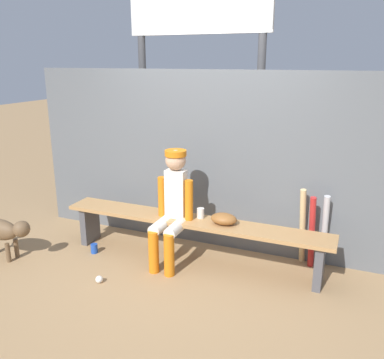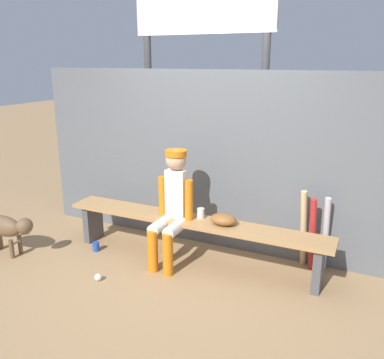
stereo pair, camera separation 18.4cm
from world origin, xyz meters
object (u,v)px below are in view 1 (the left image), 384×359
Objects in this scene: player_seated at (172,204)px; bat_aluminum_silver at (324,232)px; baseball_glove at (224,219)px; bat_wood_natural at (303,226)px; bat_aluminum_red at (312,233)px; dog at (3,230)px; dugout_bench at (192,228)px; cup_on_bench at (201,213)px; cup_on_ground at (94,248)px; scoreboard at (203,38)px; baseball at (99,279)px.

player_seated reaches higher than bat_aluminum_silver.
player_seated is at bearing -168.38° from baseball_glove.
bat_wood_natural is 1.06× the size of bat_aluminum_red.
bat_aluminum_red is at bearing 18.49° from dog.
player_seated is 0.57m from baseball_glove.
dugout_bench is 2.40× the size of player_seated.
dog is (-2.05, -0.82, -0.22)m from cup_on_bench.
cup_on_bench reaches higher than cup_on_ground.
scoreboard is (-0.72, 1.23, 1.86)m from baseball_glove.
player_seated reaches higher than bat_aluminum_red.
bat_wood_natural reaches higher than baseball_glove.
cup_on_bench reaches higher than dog.
dugout_bench is at bearing -163.44° from bat_aluminum_silver.
cup_on_bench is (-1.28, -0.33, 0.14)m from bat_aluminum_silver.
bat_aluminum_red is at bearing -149.48° from bat_aluminum_silver.
baseball is at bearing -130.91° from dugout_bench.
cup_on_ground is at bearing 129.43° from baseball.
player_seated is 1.48× the size of dog.
bat_aluminum_silver is (1.35, 0.40, 0.02)m from dugout_bench.
dugout_bench is 27.35× the size of cup_on_ground.
bat_wood_natural is (1.31, 0.52, -0.25)m from player_seated.
player_seated is 1.43× the size of bat_wood_natural.
cup_on_ground is at bearing -167.24° from dugout_bench.
baseball is at bearing -50.57° from cup_on_ground.
cup_on_ground is (-2.35, -0.59, -0.36)m from bat_aluminum_red.
scoreboard is (-0.17, 1.35, 1.74)m from player_seated.
bat_aluminum_red is 2.72m from scoreboard.
dugout_bench reaches higher than cup_on_ground.
bat_wood_natural is 0.23m from bat_aluminum_silver.
baseball is at bearing -146.51° from bat_wood_natural.
baseball is at bearing -2.17° from dog.
bat_aluminum_silver is 2.39m from baseball.
scoreboard is at bearing 150.37° from bat_aluminum_red.
player_seated is 11.38× the size of cup_on_ground.
baseball_glove reaches higher than dugout_bench.
baseball_glove reaches higher than cup_on_bench.
baseball_glove is 0.34× the size of bat_aluminum_red.
cup_on_bench is (-1.05, -0.33, 0.12)m from bat_wood_natural.
dog reaches higher than cup_on_ground.
cup_on_bench reaches higher than dugout_bench.
dugout_bench is 3.61× the size of bat_aluminum_silver.
dugout_bench is at bearing -160.16° from bat_wood_natural.
baseball is 0.69m from cup_on_ground.
scoreboard is 3.30m from dog.
player_seated reaches higher than baseball_glove.
baseball_glove is 2.55× the size of cup_on_ground.
bat_aluminum_silver is 7.57× the size of cup_on_ground.
cup_on_bench is at bearing -165.73° from bat_aluminum_silver.
dog is at bearing -160.63° from player_seated.
dugout_bench reaches higher than baseball.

